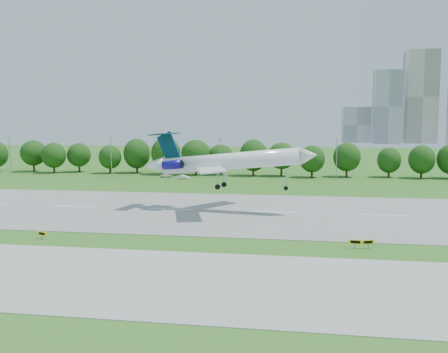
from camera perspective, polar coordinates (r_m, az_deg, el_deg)
ground at (r=70.55m, az=4.44°, el=-7.64°), size 600.00×600.00×0.00m
runway at (r=94.96m, az=5.69°, el=-4.08°), size 400.00×45.00×0.08m
taxiway at (r=53.29m, az=2.80°, el=-12.13°), size 400.00×23.00×0.08m
tree_line at (r=160.77m, az=7.17°, el=2.23°), size 288.40×8.40×10.40m
light_poles at (r=150.90m, az=6.08°, el=2.06°), size 175.90×0.25×12.19m
skyline at (r=468.81m, az=20.97°, el=7.30°), size 127.00×52.00×80.00m
airliner at (r=95.15m, az=-0.31°, el=1.75°), size 34.65×24.87×10.87m
taxi_sign_left at (r=77.43m, az=-20.08°, el=-6.15°), size 1.53×0.67×1.09m
taxi_sign_centre at (r=70.10m, az=16.17°, el=-7.22°), size 1.66×0.71×1.19m
taxi_sign_right at (r=69.74m, az=14.77°, el=-7.25°), size 1.69×0.38×1.18m
service_vehicle_a at (r=152.08m, az=-4.70°, el=-0.05°), size 4.01×2.01×1.26m
service_vehicle_b at (r=157.10m, az=-6.62°, el=0.12°), size 3.88×1.99×1.26m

